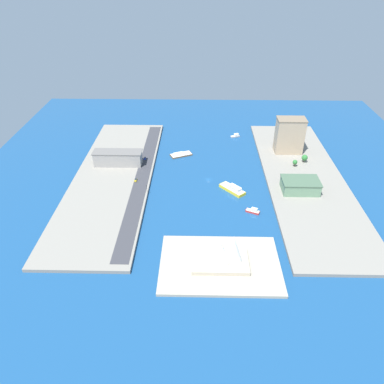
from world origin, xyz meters
TOP-DOWN VIEW (x-y plane):
  - ground_plane at (0.00, 0.00)m, footprint 440.00×440.00m
  - quay_west at (-87.27, 0.00)m, footprint 70.00×240.00m
  - quay_east at (87.27, 0.00)m, footprint 70.00×240.00m
  - peninsula_point at (-5.81, 110.74)m, footprint 79.13×54.82m
  - road_strip at (60.36, 0.00)m, footprint 12.63×228.00m
  - ferry_yellow_fast at (-20.71, 19.18)m, footprint 22.51×23.80m
  - barge_flat_brown at (27.61, -47.21)m, footprint 23.51×17.51m
  - yacht_sleek_gray at (-32.02, -94.03)m, footprint 11.22×7.88m
  - tugboat_red at (-34.68, 50.50)m, footprint 12.03×8.05m
  - terminal_long_green at (-77.62, 21.44)m, footprint 31.63×21.41m
  - carpark_squat_concrete at (86.38, -22.51)m, footprint 46.46×14.64m
  - apartment_midrise_tan at (-81.81, -53.69)m, footprint 28.21×17.14m
  - hatchback_blue at (62.38, -33.46)m, footprint 1.87×4.42m
  - taxi_yellow_cab at (65.23, 8.22)m, footprint 1.90×4.91m
  - traffic_light_waterfront at (52.93, 26.48)m, footprint 0.36×0.36m
  - opera_landmark at (-6.55, 110.74)m, footprint 37.28×23.34m
  - park_tree_cluster at (-90.02, -27.51)m, footprint 16.26×13.95m

SIDE VIEW (x-z plane):
  - ground_plane at x=0.00m, z-range 0.00..0.00m
  - peninsula_point at x=-5.81m, z-range 0.00..2.00m
  - barge_flat_brown at x=27.61m, z-range -0.39..2.61m
  - quay_west at x=-87.27m, z-range 0.00..2.62m
  - quay_east at x=87.27m, z-range 0.00..2.62m
  - yacht_sleek_gray at x=-32.02m, z-range -0.44..3.22m
  - tugboat_red at x=-34.68m, z-range -0.64..3.64m
  - ferry_yellow_fast at x=-20.71m, z-range -0.85..5.12m
  - road_strip at x=60.36m, z-range 2.62..2.77m
  - hatchback_blue at x=62.38m, z-range 2.75..4.35m
  - taxi_yellow_cab at x=65.23m, z-range 2.74..4.50m
  - traffic_light_waterfront at x=52.93m, z-range 3.71..10.21m
  - park_tree_cluster at x=-90.02m, z-range 3.57..11.45m
  - terminal_long_green at x=-77.62m, z-range 2.65..13.17m
  - carpark_squat_concrete at x=86.38m, z-range 2.65..16.30m
  - opera_landmark at x=-6.55m, z-range -1.96..21.50m
  - apartment_midrise_tan at x=-81.81m, z-range 2.65..38.16m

